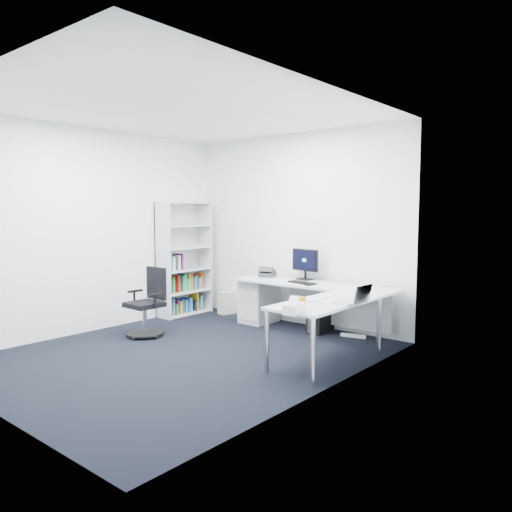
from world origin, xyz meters
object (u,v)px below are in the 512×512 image
Objects in this scene: bookshelf at (184,259)px; task_chair at (144,302)px; monitor at (305,264)px; laptop at (347,293)px; l_desk at (298,312)px.

bookshelf is 1.45m from task_chair.
bookshelf is 3.86× the size of monitor.
laptop is (3.22, -0.66, -0.10)m from bookshelf.
monitor is 1.47× the size of laptop.
task_chair is (-1.56, -1.19, 0.11)m from l_desk.
task_chair is (0.61, -1.24, -0.44)m from bookshelf.
laptop is at bearing -32.29° from monitor.
task_chair is at bearing -63.87° from bookshelf.
monitor reaches higher than task_chair.
l_desk is at bearing 152.78° from laptop.
l_desk is at bearing -1.32° from bookshelf.
laptop reaches higher than l_desk.
bookshelf is (-2.17, 0.05, 0.54)m from l_desk.
l_desk is 2.24m from bookshelf.
laptop is at bearing -30.47° from l_desk.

